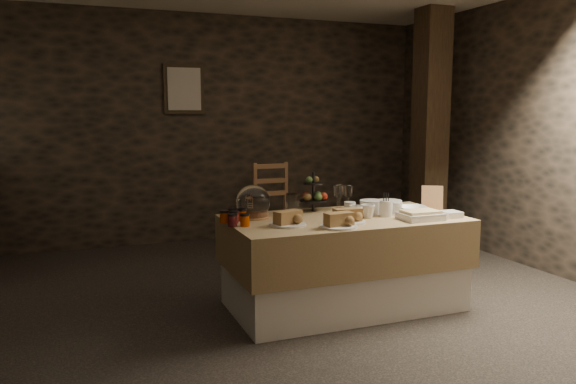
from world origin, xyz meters
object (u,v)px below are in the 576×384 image
object	(u,v)px
buffet_table	(344,256)
timber_column	(430,130)
chair	(274,209)
fruit_stand	(314,196)

from	to	relation	value
buffet_table	timber_column	bearing A→B (deg)	39.38
timber_column	chair	bearing A→B (deg)	157.95
fruit_stand	timber_column	bearing A→B (deg)	30.80
buffet_table	timber_column	world-z (taller)	timber_column
buffet_table	chair	size ratio (longest dim) A/B	2.46
buffet_table	chair	world-z (taller)	chair
buffet_table	fruit_stand	distance (m)	0.55
timber_column	fruit_stand	world-z (taller)	timber_column
chair	fruit_stand	bearing A→B (deg)	-100.29
buffet_table	chair	xyz separation A→B (m)	(0.19, 2.10, 0.01)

